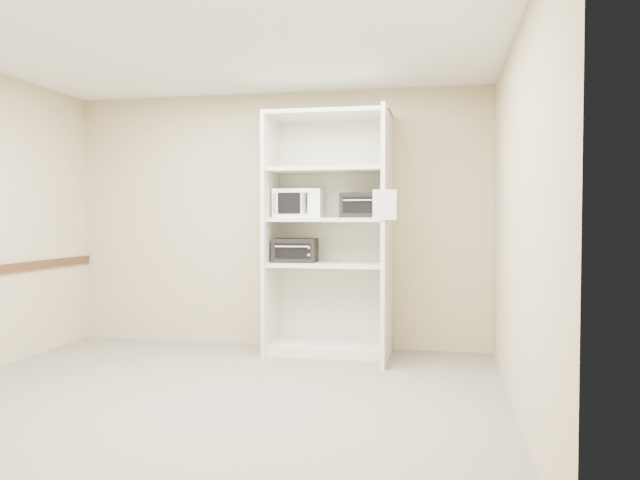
% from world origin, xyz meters
% --- Properties ---
extents(floor, '(4.50, 4.00, 0.01)m').
position_xyz_m(floor, '(0.00, 0.00, 0.00)').
color(floor, slate).
rests_on(floor, ground).
extents(ceiling, '(4.50, 4.00, 0.01)m').
position_xyz_m(ceiling, '(0.00, 0.00, 2.70)').
color(ceiling, white).
extents(wall_back, '(4.50, 0.02, 2.70)m').
position_xyz_m(wall_back, '(0.00, 2.00, 1.35)').
color(wall_back, tan).
rests_on(wall_back, ground).
extents(wall_front, '(4.50, 0.02, 2.70)m').
position_xyz_m(wall_front, '(0.00, -2.00, 1.35)').
color(wall_front, tan).
rests_on(wall_front, ground).
extents(wall_right, '(0.02, 4.00, 2.70)m').
position_xyz_m(wall_right, '(2.25, 0.00, 1.35)').
color(wall_right, tan).
rests_on(wall_right, ground).
extents(shelving_unit, '(1.24, 0.92, 2.42)m').
position_xyz_m(shelving_unit, '(0.67, 1.70, 1.13)').
color(shelving_unit, silver).
rests_on(shelving_unit, floor).
extents(microwave, '(0.50, 0.39, 0.29)m').
position_xyz_m(microwave, '(0.30, 1.75, 1.52)').
color(microwave, white).
rests_on(microwave, shelving_unit).
extents(toaster_oven_upper, '(0.44, 0.34, 0.25)m').
position_xyz_m(toaster_oven_upper, '(0.97, 1.74, 1.49)').
color(toaster_oven_upper, black).
rests_on(toaster_oven_upper, shelving_unit).
extents(toaster_oven_lower, '(0.45, 0.36, 0.24)m').
position_xyz_m(toaster_oven_lower, '(0.28, 1.69, 1.04)').
color(toaster_oven_lower, black).
rests_on(toaster_oven_lower, shelving_unit).
extents(paper_sign, '(0.21, 0.02, 0.26)m').
position_xyz_m(paper_sign, '(1.24, 1.07, 1.48)').
color(paper_sign, white).
rests_on(paper_sign, shelving_unit).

